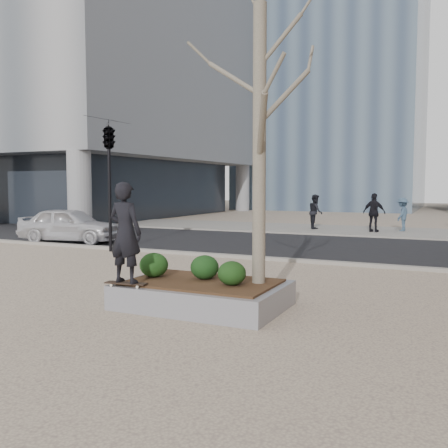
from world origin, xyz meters
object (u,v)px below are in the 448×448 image
at_px(planter, 203,295).
at_px(skateboard, 126,285).
at_px(skateboarder, 125,233).
at_px(police_car, 70,225).

height_order(planter, skateboard, skateboard).
distance_m(skateboarder, police_car, 11.59).
relative_size(planter, police_car, 0.74).
relative_size(skateboard, skateboarder, 0.43).
height_order(skateboard, skateboarder, skateboarder).
height_order(skateboard, police_car, police_car).
bearing_deg(police_car, skateboarder, -143.17).
height_order(planter, skateboarder, skateboarder).
xyz_separation_m(skateboard, police_car, (-8.47, 7.88, 0.22)).
distance_m(skateboard, police_car, 11.57).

